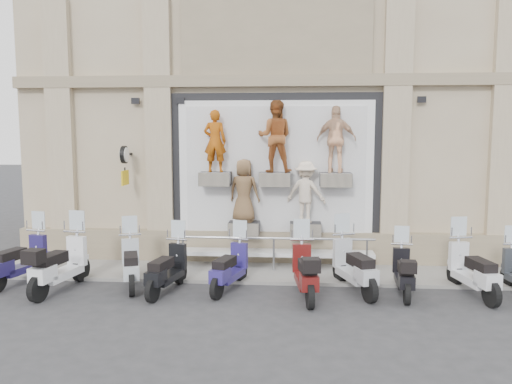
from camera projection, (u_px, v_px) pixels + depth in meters
ground at (270, 300)px, 10.54m from camera, size 90.00×90.00×0.00m
sidewalk at (274, 271)px, 12.62m from camera, size 16.00×2.20×0.08m
building at (280, 59)px, 16.78m from camera, size 14.00×8.60×12.00m
shop_vitrine at (278, 174)px, 12.97m from camera, size 5.60×0.89×4.30m
guard_rail at (274, 255)px, 12.47m from camera, size 5.06×0.10×0.93m
clock_sign_bracket at (125, 160)px, 12.94m from camera, size 0.10×0.80×1.02m
scooter_a at (19, 250)px, 11.56m from camera, size 1.04×2.07×1.62m
scooter_b at (60, 253)px, 11.03m from camera, size 0.96×2.18×1.72m
scooter_c at (131, 254)px, 11.34m from camera, size 1.14×1.98×1.55m
scooter_d at (167, 259)px, 10.93m from camera, size 0.92×1.94×1.52m
scooter_e at (230, 258)px, 11.08m from camera, size 1.04×1.92×1.49m
scooter_f at (305, 261)px, 10.60m from camera, size 0.79×2.01×1.59m
scooter_g at (354, 255)px, 10.96m from camera, size 1.22×2.12×1.66m
scooter_h at (404, 263)px, 10.76m from camera, size 0.68×1.79×1.42m
scooter_i at (473, 259)px, 10.70m from camera, size 0.95×2.08×1.63m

